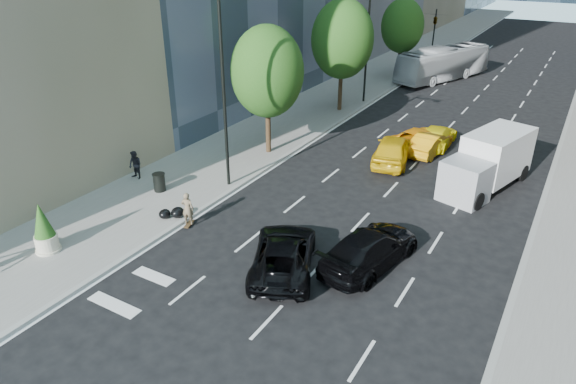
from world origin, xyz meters
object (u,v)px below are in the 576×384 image
Objects in this scene: black_sedan_lincoln at (284,254)px; box_truck at (488,161)px; city_bus at (443,63)px; black_sedan_mercedes at (370,248)px; trash_can at (159,183)px; skateboarder at (188,211)px; planter_shrub at (44,229)px.

black_sedan_lincoln is 0.78× the size of box_truck.
city_bus is at bearing 126.78° from box_truck.
black_sedan_mercedes is at bearing -168.92° from black_sedan_lincoln.
black_sedan_lincoln is at bearing -16.09° from trash_can.
city_bus reaches higher than trash_can.
black_sedan_lincoln is at bearing 46.37° from black_sedan_mercedes.
city_bus is (2.36, 33.03, 0.74)m from skateboarder.
box_truck is at bearing -47.89° from city_bus.
planter_shrub is at bearing 37.75° from black_sedan_mercedes.
black_sedan_mercedes is 13.18m from planter_shrub.
box_truck is 7.11× the size of trash_can.
skateboarder reaches higher than black_sedan_lincoln.
trash_can is (-5.82, -31.19, -0.91)m from city_bus.
trash_can is at bearing -45.06° from skateboarder.
skateboarder is 5.51m from black_sedan_lincoln.
black_sedan_mercedes is 0.47× the size of city_bus.
black_sedan_mercedes is at bearing 27.09° from planter_shrub.
city_bus reaches higher than planter_shrub.
black_sedan_lincoln is (5.46, -0.74, -0.08)m from skateboarder.
skateboarder reaches higher than black_sedan_mercedes.
black_sedan_lincoln is at bearing -98.02° from box_truck.
trash_can is (-14.17, -9.19, -0.87)m from box_truck.
box_truck is at bearing -138.66° from black_sedan_lincoln.
trash_can is (-8.93, 2.57, -0.09)m from black_sedan_lincoln.
box_truck is (8.35, -22.01, -0.05)m from city_bus.
black_sedan_lincoln is 2.29× the size of planter_shrub.
planter_shrub is (-5.84, -37.77, -0.32)m from city_bus.
planter_shrub reaches higher than black_sedan_lincoln.
black_sedan_lincoln is 9.29m from trash_can.
black_sedan_lincoln is 9.81m from planter_shrub.
box_truck reaches higher than black_sedan_mercedes.
box_truck is (10.71, 11.02, 0.69)m from skateboarder.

